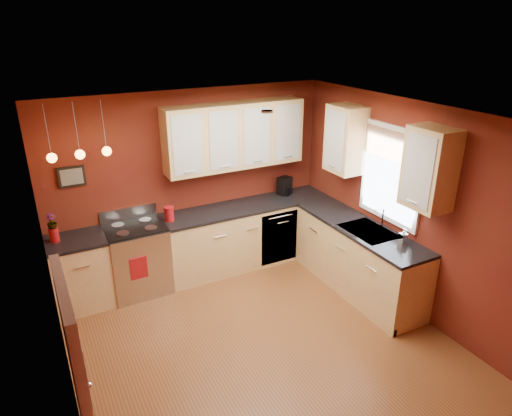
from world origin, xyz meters
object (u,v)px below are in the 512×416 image
sink (368,232)px  coffee_maker (285,187)px  red_canister (169,214)px  gas_range (138,258)px  soap_pump (404,236)px

sink → coffee_maker: sink is taller
red_canister → coffee_maker: (1.87, 0.13, 0.03)m
sink → coffee_maker: size_ratio=2.55×
gas_range → soap_pump: bearing=-35.4°
gas_range → coffee_maker: coffee_maker is taller
coffee_maker → red_canister: bearing=166.6°
red_canister → soap_pump: red_canister is taller
red_canister → soap_pump: size_ratio=1.06×
gas_range → red_canister: size_ratio=5.53×
sink → soap_pump: (0.13, -0.46, 0.12)m
gas_range → sink: 3.05m
red_canister → coffee_maker: bearing=4.0°
coffee_maker → soap_pump: size_ratio=1.45×
red_canister → coffee_maker: 1.88m
red_canister → coffee_maker: coffee_maker is taller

